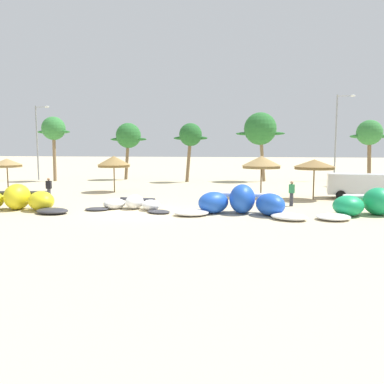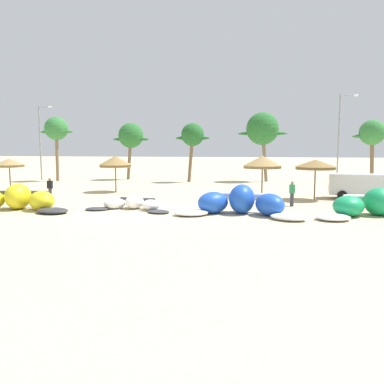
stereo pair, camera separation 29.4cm
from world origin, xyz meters
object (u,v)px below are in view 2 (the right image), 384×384
(beach_umbrella_middle, at_px, (115,161))
(beach_umbrella_outermost, at_px, (315,164))
(lamppost_west, at_px, (41,139))
(kite_left, at_px, (133,204))
(palm_leftmost, at_px, (56,130))
(person_near_kites, at_px, (50,189))
(person_by_umbrellas, at_px, (292,194))
(palm_left, at_px, (131,136))
(kite_left_of_center, at_px, (241,203))
(beach_umbrella_near_van, at_px, (9,163))
(palm_center_left, at_px, (263,129))
(kite_far_left, at_px, (15,200))
(parked_van, at_px, (362,184))
(palm_left_of_gap, at_px, (193,136))
(palm_center_right, at_px, (372,134))
(beach_umbrella_near_palms, at_px, (262,162))
(lamppost_west_center, at_px, (340,133))
(kite_center, at_px, (382,206))

(beach_umbrella_middle, xyz_separation_m, beach_umbrella_outermost, (15.96, -2.50, -0.03))
(beach_umbrella_outermost, distance_m, lamppost_west, 31.61)
(kite_left, height_order, palm_leftmost, palm_leftmost)
(person_near_kites, relative_size, person_by_umbrellas, 1.00)
(palm_left, distance_m, lamppost_west, 10.28)
(kite_left_of_center, height_order, palm_leftmost, palm_leftmost)
(beach_umbrella_near_van, bearing_deg, palm_center_left, 33.41)
(kite_far_left, xyz_separation_m, beach_umbrella_middle, (2.47, 10.35, 1.98))
(palm_leftmost, bearing_deg, parked_van, -20.14)
(palm_leftmost, xyz_separation_m, palm_left_of_gap, (15.20, 1.17, -0.71))
(person_near_kites, bearing_deg, kite_left, -22.94)
(beach_umbrella_near_van, bearing_deg, lamppost_west, 108.46)
(beach_umbrella_middle, relative_size, palm_center_right, 0.48)
(parked_van, xyz_separation_m, palm_left_of_gap, (-14.49, 12.06, 3.92))
(kite_left, bearing_deg, palm_leftmost, 128.89)
(palm_center_right, bearing_deg, beach_umbrella_middle, -159.13)
(palm_left, bearing_deg, lamppost_west, -167.19)
(kite_left, xyz_separation_m, person_by_umbrellas, (9.68, 2.90, 0.49))
(kite_far_left, xyz_separation_m, palm_leftmost, (-7.84, 19.67, 5.13))
(beach_umbrella_middle, xyz_separation_m, beach_umbrella_near_palms, (12.22, -1.81, 0.09))
(lamppost_west, distance_m, lamppost_west_center, 34.07)
(kite_left, height_order, lamppost_west_center, lamppost_west_center)
(kite_left, relative_size, palm_left, 0.85)
(palm_center_left, height_order, lamppost_west, lamppost_west)
(person_by_umbrellas, xyz_separation_m, palm_leftmost, (-24.39, 15.35, 4.91))
(kite_center, relative_size, parked_van, 1.65)
(kite_center, bearing_deg, kite_left_of_center, -175.83)
(palm_center_left, bearing_deg, palm_leftmost, -172.04)
(kite_left_of_center, bearing_deg, palm_center_right, 57.37)
(beach_umbrella_middle, distance_m, palm_left_of_gap, 11.83)
(kite_far_left, relative_size, kite_center, 0.92)
(beach_umbrella_near_palms, bearing_deg, palm_left_of_gap, 120.84)
(parked_van, height_order, palm_leftmost, palm_leftmost)
(kite_far_left, distance_m, palm_left, 23.45)
(beach_umbrella_near_palms, height_order, parked_van, beach_umbrella_near_palms)
(kite_far_left, distance_m, palm_center_right, 31.82)
(palm_center_left, bearing_deg, person_near_kites, -129.25)
(person_by_umbrellas, bearing_deg, lamppost_west, 148.60)
(beach_umbrella_near_van, relative_size, beach_umbrella_near_palms, 0.91)
(person_by_umbrellas, relative_size, palm_leftmost, 0.23)
(lamppost_west, bearing_deg, person_by_umbrellas, -31.40)
(parked_van, relative_size, palm_left, 0.75)
(kite_center, relative_size, beach_umbrella_near_palms, 2.60)
(palm_center_left, bearing_deg, kite_far_left, -122.97)
(person_near_kites, bearing_deg, palm_center_left, 50.75)
(kite_left_of_center, height_order, beach_umbrella_middle, beach_umbrella_middle)
(person_by_umbrellas, distance_m, palm_left, 25.54)
(beach_umbrella_outermost, xyz_separation_m, lamppost_west, (-28.78, 12.89, 2.23))
(kite_left, height_order, beach_umbrella_near_van, beach_umbrella_near_van)
(palm_left_of_gap, relative_size, palm_center_left, 0.84)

